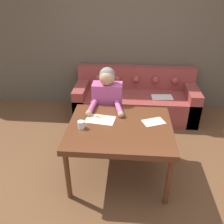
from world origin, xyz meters
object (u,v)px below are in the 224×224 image
Objects in this scene: couch at (135,99)px; dining_table at (120,131)px; person at (107,107)px; scissors at (99,117)px; mug at (81,125)px.

dining_table is at bearing -97.70° from couch.
person is 6.32× the size of scissors.
mug is (-0.65, -1.64, 0.46)m from couch.
couch is 11.19× the size of scissors.
couch is 18.81× the size of mug.
dining_table is 0.68m from person.
person is (-0.21, 0.64, -0.03)m from dining_table.
dining_table is 6.42× the size of scissors.
dining_table is at bearing -33.40° from scissors.
scissors is (-0.05, -0.47, 0.11)m from person.
couch is (0.21, 1.56, -0.35)m from dining_table.
person reaches higher than mug.
couch reaches higher than mug.
couch is 1.77× the size of person.
dining_table is 0.46m from mug.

